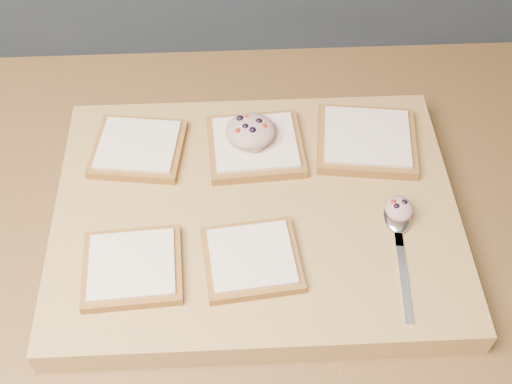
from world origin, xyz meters
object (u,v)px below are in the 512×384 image
cutting_board (256,215)px  tuna_salad_dollop (251,131)px  spoon (398,225)px  bread_far_center (255,146)px

cutting_board → tuna_salad_dollop: 0.11m
tuna_salad_dollop → spoon: 0.22m
cutting_board → tuna_salad_dollop: tuna_salad_dollop is taller
bread_far_center → spoon: bread_far_center is taller
bread_far_center → tuna_salad_dollop: bearing=143.0°
tuna_salad_dollop → bread_far_center: bearing=-37.0°
cutting_board → bread_far_center: 0.10m
bread_far_center → spoon: (0.17, -0.13, -0.00)m
cutting_board → spoon: size_ratio=2.94×
tuna_salad_dollop → cutting_board: bearing=-88.5°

